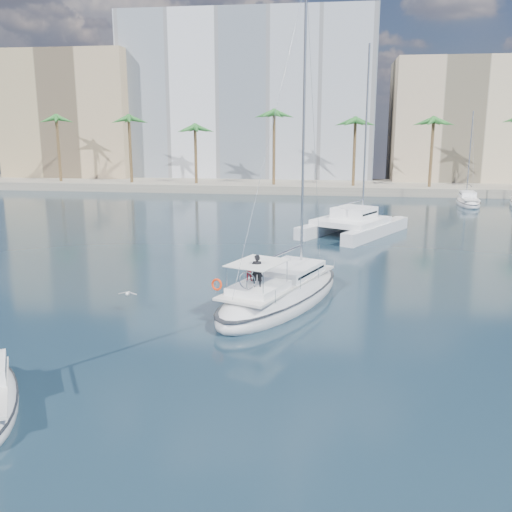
# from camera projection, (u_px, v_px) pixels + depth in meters

# --- Properties ---
(ground) EXTENTS (160.00, 160.00, 0.00)m
(ground) POSITION_uv_depth(u_px,v_px,m) (265.00, 320.00, 29.76)
(ground) COLOR black
(ground) RESTS_ON ground
(quay) EXTENTS (120.00, 14.00, 1.20)m
(quay) POSITION_uv_depth(u_px,v_px,m) (315.00, 186.00, 88.46)
(quay) COLOR gray
(quay) RESTS_ON ground
(building_modern) EXTENTS (42.00, 16.00, 28.00)m
(building_modern) POSITION_uv_depth(u_px,v_px,m) (250.00, 101.00, 98.67)
(building_modern) COLOR silver
(building_modern) RESTS_ON ground
(building_tan_left) EXTENTS (22.00, 14.00, 22.00)m
(building_tan_left) POSITION_uv_depth(u_px,v_px,m) (77.00, 118.00, 99.63)
(building_tan_left) COLOR tan
(building_tan_left) RESTS_ON ground
(building_beige) EXTENTS (20.00, 14.00, 20.00)m
(building_beige) POSITION_uv_depth(u_px,v_px,m) (455.00, 124.00, 91.99)
(building_beige) COLOR #C0AD8A
(building_beige) RESTS_ON ground
(palm_left) EXTENTS (3.60, 3.60, 12.30)m
(palm_left) POSITION_uv_depth(u_px,v_px,m) (92.00, 122.00, 87.11)
(palm_left) COLOR brown
(palm_left) RESTS_ON ground
(palm_centre) EXTENTS (3.60, 3.60, 12.30)m
(palm_centre) POSITION_uv_depth(u_px,v_px,m) (315.00, 122.00, 82.42)
(palm_centre) COLOR brown
(palm_centre) RESTS_ON ground
(main_sloop) EXTENTS (8.28, 13.10, 18.57)m
(main_sloop) POSITION_uv_depth(u_px,v_px,m) (281.00, 294.00, 32.35)
(main_sloop) COLOR silver
(main_sloop) RESTS_ON ground
(catamaran) EXTENTS (10.63, 13.00, 17.01)m
(catamaran) POSITION_uv_depth(u_px,v_px,m) (353.00, 222.00, 52.81)
(catamaran) COLOR silver
(catamaran) RESTS_ON ground
(seagull) EXTENTS (1.04, 0.44, 0.19)m
(seagull) POSITION_uv_depth(u_px,v_px,m) (128.00, 293.00, 30.75)
(seagull) COLOR silver
(seagull) RESTS_ON ground
(moored_yacht_a) EXTENTS (3.37, 9.52, 11.90)m
(moored_yacht_a) POSITION_uv_depth(u_px,v_px,m) (468.00, 205.00, 72.33)
(moored_yacht_a) COLOR silver
(moored_yacht_a) RESTS_ON ground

